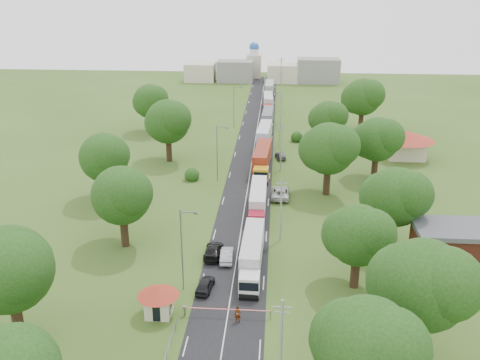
# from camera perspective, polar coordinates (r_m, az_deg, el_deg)

# --- Properties ---
(ground) EXTENTS (260.00, 260.00, 0.00)m
(ground) POSITION_cam_1_polar(r_m,az_deg,el_deg) (79.51, 0.33, -4.00)
(ground) COLOR #36511B
(ground) RESTS_ON ground
(road) EXTENTS (8.00, 200.00, 0.04)m
(road) POSITION_cam_1_polar(r_m,az_deg,el_deg) (97.99, 1.11, 0.90)
(road) COLOR black
(road) RESTS_ON ground
(boom_barrier) EXTENTS (9.22, 0.35, 1.18)m
(boom_barrier) POSITION_cam_1_polar(r_m,az_deg,el_deg) (57.46, -2.76, -13.64)
(boom_barrier) COLOR slate
(boom_barrier) RESTS_ON ground
(guard_booth) EXTENTS (4.40, 4.40, 3.45)m
(guard_booth) POSITION_cam_1_polar(r_m,az_deg,el_deg) (57.67, -8.69, -12.23)
(guard_booth) COLOR beige
(guard_booth) RESTS_ON ground
(info_sign) EXTENTS (0.12, 3.10, 4.10)m
(info_sign) POSITION_cam_1_polar(r_m,az_deg,el_deg) (111.23, 4.22, 4.92)
(info_sign) COLOR slate
(info_sign) RESTS_ON ground
(pole_0) EXTENTS (1.60, 0.24, 9.00)m
(pole_0) POSITION_cam_1_polar(r_m,az_deg,el_deg) (46.84, 4.40, -17.04)
(pole_0) COLOR gray
(pole_0) RESTS_ON ground
(pole_1) EXTENTS (1.60, 0.24, 9.00)m
(pole_1) POSITION_cam_1_polar(r_m,az_deg,el_deg) (71.06, 4.40, -3.06)
(pole_1) COLOR gray
(pole_1) RESTS_ON ground
(pole_2) EXTENTS (1.60, 0.24, 9.00)m
(pole_2) POSITION_cam_1_polar(r_m,az_deg,el_deg) (97.33, 4.40, 3.61)
(pole_2) COLOR gray
(pole_2) RESTS_ON ground
(pole_3) EXTENTS (1.60, 0.24, 9.00)m
(pole_3) POSITION_cam_1_polar(r_m,az_deg,el_deg) (124.36, 4.40, 7.42)
(pole_3) COLOR gray
(pole_3) RESTS_ON ground
(pole_4) EXTENTS (1.60, 0.24, 9.00)m
(pole_4) POSITION_cam_1_polar(r_m,az_deg,el_deg) (151.74, 4.40, 9.86)
(pole_4) COLOR gray
(pole_4) RESTS_ON ground
(pole_5) EXTENTS (1.60, 0.24, 9.00)m
(pole_5) POSITION_cam_1_polar(r_m,az_deg,el_deg) (179.32, 4.40, 11.55)
(pole_5) COLOR gray
(pole_5) RESTS_ON ground
(lamp_0) EXTENTS (2.03, 0.22, 10.00)m
(lamp_0) POSITION_cam_1_polar(r_m,az_deg,el_deg) (59.84, -6.10, -7.03)
(lamp_0) COLOR slate
(lamp_0) RESTS_ON ground
(lamp_1) EXTENTS (2.03, 0.22, 10.00)m
(lamp_1) POSITION_cam_1_polar(r_m,az_deg,el_deg) (91.90, -2.37, 3.17)
(lamp_1) COLOR slate
(lamp_1) RESTS_ON ground
(lamp_2) EXTENTS (2.03, 0.22, 10.00)m
(lamp_2) POSITION_cam_1_polar(r_m,az_deg,el_deg) (125.54, -0.59, 8.01)
(lamp_2) COLOR slate
(lamp_2) RESTS_ON ground
(tree_0) EXTENTS (8.80, 8.80, 11.07)m
(tree_0) POSITION_cam_1_polar(r_m,az_deg,el_deg) (43.64, 13.42, -16.68)
(tree_0) COLOR #382616
(tree_0) RESTS_ON ground
(tree_1) EXTENTS (9.60, 9.60, 12.05)m
(tree_1) POSITION_cam_1_polar(r_m,az_deg,el_deg) (51.05, 18.90, -10.44)
(tree_1) COLOR #382616
(tree_1) RESTS_ON ground
(tree_2) EXTENTS (8.00, 8.00, 10.10)m
(tree_2) POSITION_cam_1_polar(r_m,az_deg,el_deg) (61.12, 12.47, -5.71)
(tree_2) COLOR #382616
(tree_2) RESTS_ON ground
(tree_3) EXTENTS (8.80, 8.80, 11.07)m
(tree_3) POSITION_cam_1_polar(r_m,az_deg,el_deg) (70.95, 16.24, -1.69)
(tree_3) COLOR #382616
(tree_3) RESTS_ON ground
(tree_4) EXTENTS (9.60, 9.60, 12.05)m
(tree_4) POSITION_cam_1_polar(r_m,az_deg,el_deg) (86.45, 9.43, 3.36)
(tree_4) COLOR #382616
(tree_4) RESTS_ON ground
(tree_5) EXTENTS (8.80, 8.80, 11.07)m
(tree_5) POSITION_cam_1_polar(r_m,az_deg,el_deg) (95.45, 14.41, 4.25)
(tree_5) COLOR #382616
(tree_5) RESTS_ON ground
(tree_6) EXTENTS (8.00, 8.00, 10.10)m
(tree_6) POSITION_cam_1_polar(r_m,az_deg,el_deg) (110.92, 9.36, 6.57)
(tree_6) COLOR #382616
(tree_6) RESTS_ON ground
(tree_7) EXTENTS (9.60, 9.60, 12.05)m
(tree_7) POSITION_cam_1_polar(r_m,az_deg,el_deg) (126.29, 12.95, 8.64)
(tree_7) COLOR #382616
(tree_7) RESTS_ON ground
(tree_9) EXTENTS (9.60, 9.60, 12.05)m
(tree_9) POSITION_cam_1_polar(r_m,az_deg,el_deg) (55.16, -23.38, -8.63)
(tree_9) COLOR #382616
(tree_9) RESTS_ON ground
(tree_10) EXTENTS (8.80, 8.80, 11.07)m
(tree_10) POSITION_cam_1_polar(r_m,az_deg,el_deg) (70.27, -12.51, -1.56)
(tree_10) COLOR #382616
(tree_10) RESTS_ON ground
(tree_11) EXTENTS (8.80, 8.80, 11.07)m
(tree_11) POSITION_cam_1_polar(r_m,az_deg,el_deg) (85.75, -14.28, 2.40)
(tree_11) COLOR #382616
(tree_11) RESTS_ON ground
(tree_12) EXTENTS (9.60, 9.60, 12.05)m
(tree_12) POSITION_cam_1_polar(r_m,az_deg,el_deg) (102.59, -7.72, 6.22)
(tree_12) COLOR #382616
(tree_12) RESTS_ON ground
(tree_13) EXTENTS (8.80, 8.80, 11.07)m
(tree_13) POSITION_cam_1_polar(r_m,az_deg,el_deg) (123.43, -9.54, 8.30)
(tree_13) COLOR #382616
(tree_13) RESTS_ON ground
(house_brick) EXTENTS (8.60, 6.60, 5.20)m
(house_brick) POSITION_cam_1_polar(r_m,az_deg,el_deg) (70.70, 21.31, -6.49)
(house_brick) COLOR maroon
(house_brick) RESTS_ON ground
(house_cream) EXTENTS (10.08, 10.08, 5.80)m
(house_cream) POSITION_cam_1_polar(r_m,az_deg,el_deg) (109.22, 17.38, 4.06)
(house_cream) COLOR beige
(house_cream) RESTS_ON ground
(distant_town) EXTENTS (52.00, 8.00, 8.00)m
(distant_town) POSITION_cam_1_polar(r_m,az_deg,el_deg) (184.49, 2.86, 11.47)
(distant_town) COLOR gray
(distant_town) RESTS_ON ground
(church) EXTENTS (5.00, 5.00, 12.30)m
(church) POSITION_cam_1_polar(r_m,az_deg,el_deg) (192.25, 1.51, 12.44)
(church) COLOR beige
(church) RESTS_ON ground
(truck_0) EXTENTS (2.61, 13.79, 3.82)m
(truck_0) POSITION_cam_1_polar(r_m,az_deg,el_deg) (65.30, 1.29, -7.88)
(truck_0) COLOR white
(truck_0) RESTS_ON ground
(truck_1) EXTENTS (2.32, 13.44, 3.73)m
(truck_1) POSITION_cam_1_polar(r_m,az_deg,el_deg) (80.23, 1.93, -2.24)
(truck_1) COLOR maroon
(truck_1) RESTS_ON ground
(truck_2) EXTENTS (3.32, 15.27, 4.22)m
(truck_2) POSITION_cam_1_polar(r_m,az_deg,el_deg) (97.66, 2.38, 2.21)
(truck_2) COLOR gold
(truck_2) RESTS_ON ground
(truck_3) EXTENTS (3.11, 14.49, 4.00)m
(truck_3) POSITION_cam_1_polar(r_m,az_deg,el_deg) (112.81, 2.60, 4.71)
(truck_3) COLOR navy
(truck_3) RESTS_ON ground
(truck_4) EXTENTS (2.67, 13.53, 3.74)m
(truck_4) POSITION_cam_1_polar(r_m,az_deg,el_deg) (127.74, 2.96, 6.57)
(truck_4) COLOR #B3B3B3
(truck_4) RESTS_ON ground
(truck_5) EXTENTS (2.82, 13.68, 3.78)m
(truck_5) POSITION_cam_1_polar(r_m,az_deg,el_deg) (144.92, 3.03, 8.29)
(truck_5) COLOR #AD1A20
(truck_5) RESTS_ON ground
(truck_6) EXTENTS (2.48, 13.87, 3.84)m
(truck_6) POSITION_cam_1_polar(r_m,az_deg,el_deg) (162.33, 3.14, 9.66)
(truck_6) COLOR #286C2E
(truck_6) RESTS_ON ground
(car_lane_front) EXTENTS (2.11, 4.24, 1.39)m
(car_lane_front) POSITION_cam_1_polar(r_m,az_deg,el_deg) (61.91, -3.74, -11.10)
(car_lane_front) COLOR black
(car_lane_front) RESTS_ON ground
(car_lane_mid) EXTENTS (1.73, 4.43, 1.44)m
(car_lane_mid) POSITION_cam_1_polar(r_m,az_deg,el_deg) (67.70, -1.42, -8.03)
(car_lane_mid) COLOR #A8AAB0
(car_lane_mid) RESTS_ON ground
(car_lane_rear) EXTENTS (2.23, 5.30, 1.53)m
(car_lane_rear) POSITION_cam_1_polar(r_m,az_deg,el_deg) (68.73, -2.86, -7.54)
(car_lane_rear) COLOR black
(car_lane_rear) RESTS_ON ground
(car_verge_near) EXTENTS (2.87, 6.08, 1.68)m
(car_verge_near) POSITION_cam_1_polar(r_m,az_deg,el_deg) (86.45, 4.33, -1.35)
(car_verge_near) COLOR #B9B9B9
(car_verge_near) RESTS_ON ground
(car_verge_far) EXTENTS (2.43, 4.26, 1.37)m
(car_verge_far) POSITION_cam_1_polar(r_m,az_deg,el_deg) (105.07, 4.34, 2.63)
(car_verge_far) COLOR #56575D
(car_verge_far) RESTS_ON ground
(pedestrian_near) EXTENTS (0.68, 0.46, 1.83)m
(pedestrian_near) POSITION_cam_1_polar(r_m,az_deg,el_deg) (56.59, -0.25, -14.19)
(pedestrian_near) COLOR gray
(pedestrian_near) RESTS_ON ground
(pedestrian_booth) EXTENTS (1.10, 1.06, 1.79)m
(pedestrian_booth) POSITION_cam_1_polar(r_m,az_deg,el_deg) (57.34, -7.70, -13.91)
(pedestrian_booth) COLOR gray
(pedestrian_booth) RESTS_ON ground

